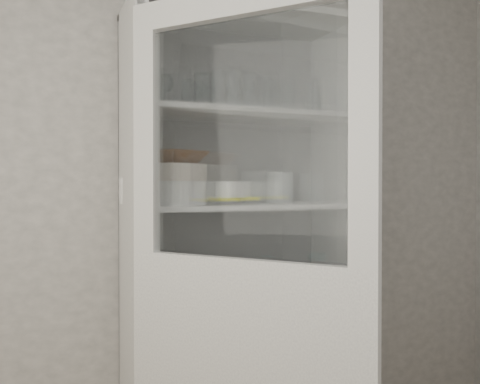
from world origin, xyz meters
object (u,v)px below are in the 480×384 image
object	(u,v)px
mug_white	(293,285)
teal_jar	(228,280)
goblet_0	(165,92)
measuring_cups	(176,299)
glass_platter	(233,202)
grey_bowl_stack	(279,188)
goblet_3	(274,100)
plate_stack_front	(179,193)
terracotta_bowl	(179,157)
plate_stack_back	(142,191)
white_ramekin	(233,189)
cream_bowl	(179,173)
mug_blue	(330,280)
goblet_1	(199,96)
cupboard_door	(244,327)
goblet_2	(246,101)
mug_teal	(282,275)
white_canister	(164,281)
pantry_cabinet	(235,273)
tin_box	(289,368)
yellow_trivet	(233,199)

from	to	relation	value
mug_white	teal_jar	bearing A→B (deg)	163.47
goblet_0	measuring_cups	world-z (taller)	goblet_0
glass_platter	grey_bowl_stack	distance (m)	0.25
goblet_3	plate_stack_front	world-z (taller)	goblet_3
terracotta_bowl	plate_stack_back	bearing A→B (deg)	118.84
white_ramekin	measuring_cups	world-z (taller)	white_ramekin
cream_bowl	mug_blue	xyz separation A→B (m)	(0.71, -0.02, -0.49)
goblet_1	white_ramekin	world-z (taller)	goblet_1
cupboard_door	plate_stack_front	xyz separation A→B (m)	(-0.08, 0.50, 0.44)
goblet_2	mug_blue	world-z (taller)	goblet_2
cupboard_door	mug_teal	bearing A→B (deg)	105.45
goblet_1	cream_bowl	world-z (taller)	goblet_1
white_canister	measuring_cups	bearing A→B (deg)	-79.52
goblet_1	white_ramekin	xyz separation A→B (m)	(0.11, -0.15, -0.42)
cupboard_door	mug_blue	size ratio (longest dim) A/B	17.59
goblet_3	goblet_2	bearing A→B (deg)	178.64
pantry_cabinet	cupboard_door	distance (m)	0.68
teal_jar	tin_box	world-z (taller)	teal_jar
white_ramekin	mug_teal	distance (m)	0.52
goblet_3	yellow_trivet	size ratio (longest dim) A/B	1.01
goblet_0	grey_bowl_stack	bearing A→B (deg)	-11.72
cupboard_door	mug_blue	xyz separation A→B (m)	(0.63, 0.49, 0.03)
goblet_1	pantry_cabinet	bearing A→B (deg)	-17.59
mug_blue	white_ramekin	bearing A→B (deg)	148.73
goblet_0	white_canister	xyz separation A→B (m)	(-0.02, -0.08, -0.82)
cream_bowl	white_ramekin	distance (m)	0.26
yellow_trivet	white_canister	world-z (taller)	yellow_trivet
mug_teal	goblet_1	bearing A→B (deg)	175.30
goblet_3	glass_platter	size ratio (longest dim) A/B	0.60
goblet_2	glass_platter	world-z (taller)	goblet_2
white_canister	glass_platter	bearing A→B (deg)	-11.45
teal_jar	measuring_cups	world-z (taller)	teal_jar
goblet_1	glass_platter	size ratio (longest dim) A/B	0.58
goblet_1	goblet_2	xyz separation A→B (m)	(0.23, 0.01, -0.01)
cupboard_door	mug_blue	bearing A→B (deg)	88.68
terracotta_bowl	grey_bowl_stack	xyz separation A→B (m)	(0.49, 0.07, -0.13)
cream_bowl	tin_box	distance (m)	1.06
mug_blue	mug_teal	world-z (taller)	mug_teal
goblet_2	terracotta_bowl	xyz separation A→B (m)	(-0.38, -0.19, -0.28)
plate_stack_front	measuring_cups	distance (m)	0.43
pantry_cabinet	teal_jar	distance (m)	0.05
terracotta_bowl	mug_teal	size ratio (longest dim) A/B	2.01
plate_stack_back	measuring_cups	distance (m)	0.50
tin_box	grey_bowl_stack	bearing A→B (deg)	-170.33
goblet_1	white_ramekin	size ratio (longest dim) A/B	1.06
glass_platter	grey_bowl_stack	world-z (taller)	grey_bowl_stack
measuring_cups	mug_teal	bearing A→B (deg)	16.84
white_canister	goblet_0	bearing A→B (deg)	73.42
mug_blue	mug_teal	xyz separation A→B (m)	(-0.16, 0.16, 0.01)
goblet_1	yellow_trivet	distance (m)	0.50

